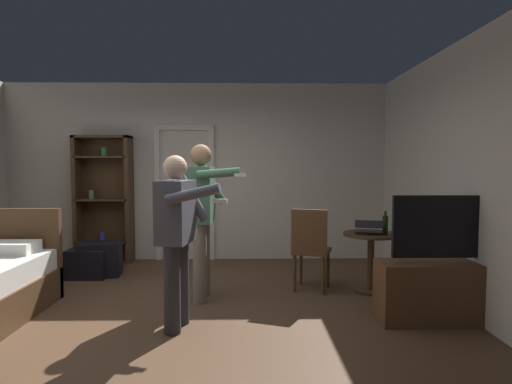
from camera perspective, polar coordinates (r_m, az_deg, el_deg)
ground_plane at (r=4.42m, az=-12.02°, el=-16.33°), size 6.56×6.56×0.00m
wall_back at (r=6.79m, az=-7.91°, el=2.69°), size 6.20×0.12×2.79m
wall_right at (r=4.65m, az=27.66°, el=1.87°), size 0.12×5.45×2.79m
doorway_frame at (r=6.74m, az=-9.63°, el=1.22°), size 0.93×0.08×2.13m
bookshelf at (r=6.90m, az=-19.85°, el=-0.34°), size 0.85×0.32×1.95m
tv_flatscreen at (r=4.51m, az=24.03°, el=-11.41°), size 1.25×0.40×1.22m
side_table at (r=5.22m, az=15.27°, el=-7.85°), size 0.65×0.65×0.70m
laptop at (r=5.12m, az=15.03°, el=-4.90°), size 0.39×0.39×0.16m
bottle_on_table at (r=5.13m, az=17.09°, el=-4.22°), size 0.06×0.06×0.27m
wooden_chair at (r=5.08m, az=7.39°, el=-7.25°), size 0.54×0.54×0.99m
person_blue_shirt at (r=3.91m, az=-10.61°, el=-5.02°), size 0.65×0.67×1.59m
person_striped_shirt at (r=4.72m, az=-7.31°, el=-2.30°), size 0.64×0.63×1.73m
suitcase_dark at (r=6.12m, az=-21.80°, el=-8.98°), size 0.52×0.34×0.38m
suitcase_small at (r=6.17m, az=-20.31°, el=-8.51°), size 0.58×0.45×0.45m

